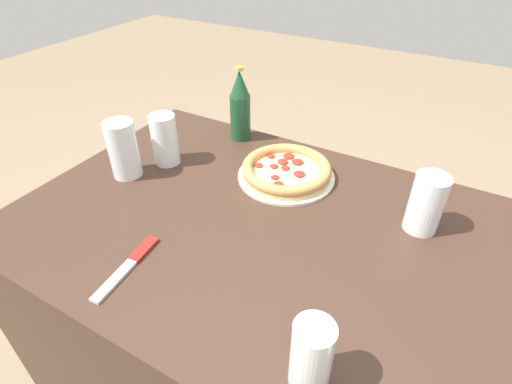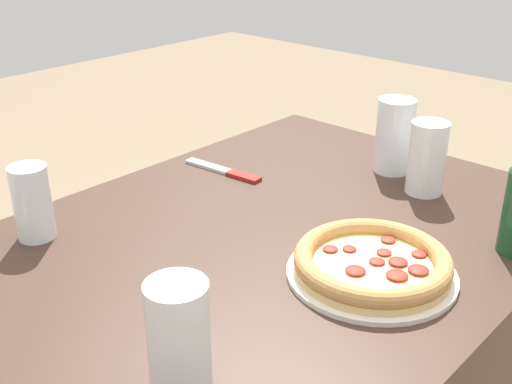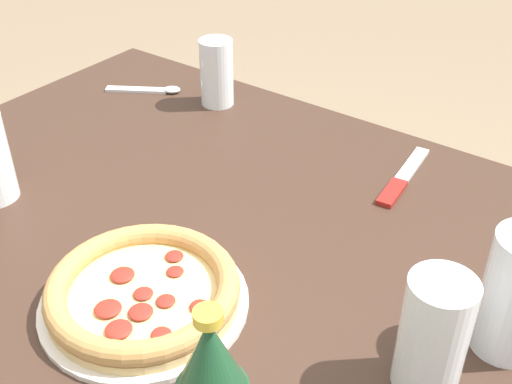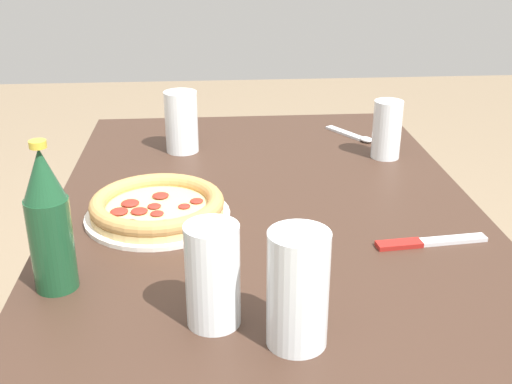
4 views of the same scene
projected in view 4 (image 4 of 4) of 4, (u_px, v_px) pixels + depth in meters
table at (265, 360)px, 1.35m from camera, size 1.16×0.79×0.72m
pizza_margherita at (157, 207)px, 1.15m from camera, size 0.26×0.26×0.04m
glass_lemonade at (299, 296)px, 0.79m from camera, size 0.08×0.08×0.16m
glass_water at (387, 132)px, 1.42m from camera, size 0.06×0.06×0.13m
glass_orange_juice at (182, 125)px, 1.46m from camera, size 0.07×0.07×0.14m
glass_iced_tea at (213, 279)px, 0.83m from camera, size 0.07×0.07×0.14m
beer_bottle at (49, 221)px, 0.90m from camera, size 0.06×0.06×0.23m
knife at (426, 242)px, 1.06m from camera, size 0.04×0.19×0.01m
spoon at (354, 136)px, 1.57m from camera, size 0.14×0.10×0.01m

